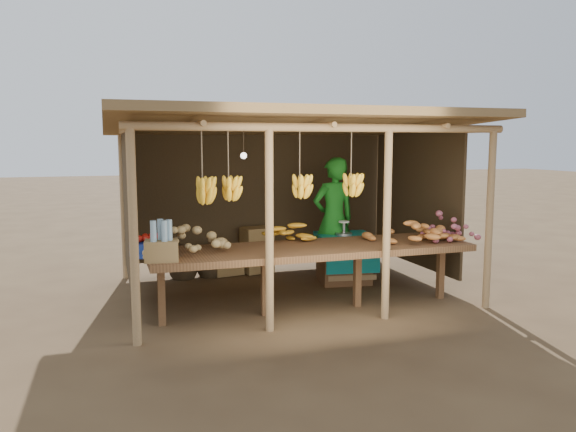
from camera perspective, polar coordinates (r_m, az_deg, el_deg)
name	(u,v)px	position (r m, az deg, el deg)	size (l,w,h in m)	color
ground	(288,291)	(7.82, 0.00, -7.65)	(60.00, 60.00, 0.00)	brown
stall_structure	(283,152)	(7.50, -0.52, 6.50)	(4.70, 3.50, 2.43)	#A88356
counter	(312,251)	(6.78, 2.50, -3.59)	(3.90, 1.05, 0.80)	brown
potato_heap	(189,237)	(6.42, -10.00, -2.12)	(1.00, 0.60, 0.37)	tan
sweet_potato_heap	(414,227)	(7.28, 12.68, -1.08)	(1.05, 0.63, 0.36)	#C77633
onion_heap	(446,226)	(7.44, 15.76, -1.02)	(0.81, 0.48, 0.36)	#A55061
banana_pile	(285,228)	(7.07, -0.29, -1.20)	(0.66, 0.40, 0.35)	gold
tomato_basin	(150,247)	(6.40, -13.81, -3.04)	(0.45, 0.45, 0.24)	navy
bottle_box	(161,245)	(6.05, -12.74, -2.90)	(0.38, 0.32, 0.44)	olive
vendor	(334,220)	(8.28, 4.66, -0.37)	(0.67, 0.44, 1.83)	#1B7A1E
tarp_crate	(344,256)	(8.29, 5.70, -4.10)	(0.88, 0.79, 0.94)	brown
carton_stack	(247,254)	(8.80, -4.20, -3.88)	(0.98, 0.42, 0.71)	olive
burlap_sacks	(197,260)	(8.66, -9.24, -4.43)	(0.88, 0.46, 0.62)	#42321E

